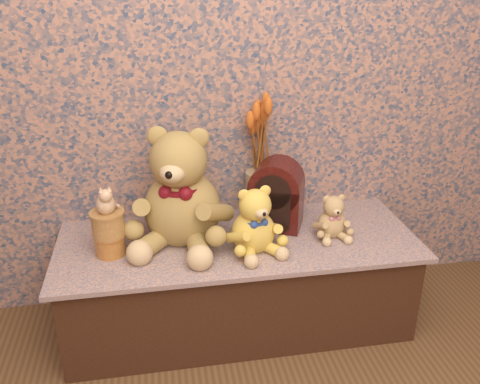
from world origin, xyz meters
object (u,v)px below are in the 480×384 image
object	(u,v)px
cathedral_radio	(276,194)
ceramic_vase	(260,194)
teddy_medium	(253,216)
teddy_large	(181,180)
cat_figurine	(105,198)
biscuit_tin_lower	(110,244)
teddy_small	(332,214)

from	to	relation	value
cathedral_radio	ceramic_vase	xyz separation A→B (m)	(-0.05, 0.11, -0.05)
teddy_medium	ceramic_vase	xyz separation A→B (m)	(0.09, 0.29, -0.04)
teddy_medium	teddy_large	bearing A→B (deg)	137.74
cathedral_radio	cat_figurine	world-z (taller)	cathedral_radio
cathedral_radio	cat_figurine	xyz separation A→B (m)	(-0.71, -0.13, 0.09)
teddy_large	ceramic_vase	size ratio (longest dim) A/B	2.44
teddy_large	biscuit_tin_lower	xyz separation A→B (m)	(-0.30, -0.08, -0.22)
teddy_small	cathedral_radio	bearing A→B (deg)	149.00
teddy_small	biscuit_tin_lower	size ratio (longest dim) A/B	1.72
ceramic_vase	cat_figurine	size ratio (longest dim) A/B	1.79
teddy_large	teddy_medium	world-z (taller)	teddy_large
teddy_large	teddy_small	bearing A→B (deg)	11.08
cathedral_radio	ceramic_vase	size ratio (longest dim) A/B	1.43
cathedral_radio	teddy_small	bearing A→B (deg)	-6.10
teddy_large	biscuit_tin_lower	size ratio (longest dim) A/B	4.43
teddy_small	cat_figurine	xyz separation A→B (m)	(-0.92, 0.00, 0.14)
teddy_medium	biscuit_tin_lower	distance (m)	0.58
teddy_large	cat_figurine	xyz separation A→B (m)	(-0.30, -0.08, -0.02)
teddy_large	cat_figurine	distance (m)	0.31
teddy_large	teddy_medium	bearing A→B (deg)	-8.39
teddy_medium	teddy_small	xyz separation A→B (m)	(0.35, 0.06, -0.05)
teddy_medium	biscuit_tin_lower	size ratio (longest dim) A/B	2.48
teddy_small	ceramic_vase	world-z (taller)	ceramic_vase
cathedral_radio	ceramic_vase	bearing A→B (deg)	139.92
teddy_medium	ceramic_vase	distance (m)	0.31
ceramic_vase	biscuit_tin_lower	bearing A→B (deg)	-160.36
teddy_medium	cathedral_radio	xyz separation A→B (m)	(0.14, 0.18, 0.01)
teddy_small	cathedral_radio	size ratio (longest dim) A/B	0.66
biscuit_tin_lower	teddy_large	bearing A→B (deg)	15.34
teddy_medium	teddy_small	distance (m)	0.36
teddy_large	cathedral_radio	distance (m)	0.43
teddy_small	biscuit_tin_lower	world-z (taller)	teddy_small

